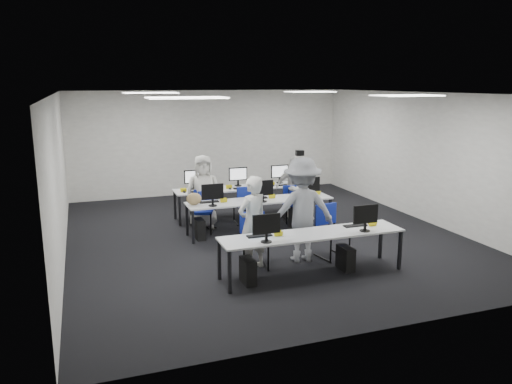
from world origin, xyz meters
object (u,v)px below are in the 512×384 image
object	(u,v)px
desk_mid	(260,202)
student_1	(301,189)
desk_front	(312,236)
chair_7	(293,208)
photographer	(302,210)
chair_0	(254,250)
chair_2	(203,219)
chair_4	(292,211)
chair_3	(253,214)
student_0	(252,223)
chair_1	(332,241)
chair_5	(203,215)
chair_6	(244,211)
student_2	(203,192)
student_3	(293,187)

from	to	relation	value
desk_mid	student_1	distance (m)	1.37
desk_front	desk_mid	distance (m)	2.60
chair_7	photographer	size ratio (longest dim) A/B	0.45
chair_0	chair_2	xyz separation A→B (m)	(-0.35, 2.41, -0.02)
chair_0	chair_4	xyz separation A→B (m)	(1.83, 2.50, -0.04)
chair_4	student_1	xyz separation A→B (m)	(0.22, 0.02, 0.50)
photographer	chair_3	bearing A→B (deg)	-82.60
student_0	photographer	distance (m)	0.99
chair_1	chair_5	xyz separation A→B (m)	(-1.80, 2.71, -0.03)
desk_front	chair_7	size ratio (longest dim) A/B	3.69
chair_0	chair_6	world-z (taller)	chair_0
chair_1	chair_6	distance (m)	2.87
chair_2	chair_1	bearing A→B (deg)	-31.99
chair_6	chair_4	bearing A→B (deg)	-6.56
chair_1	student_2	xyz separation A→B (m)	(-1.80, 2.71, 0.52)
student_2	photographer	size ratio (longest dim) A/B	0.87
chair_2	photographer	distance (m)	2.78
student_1	student_2	size ratio (longest dim) A/B	0.92
chair_1	chair_7	world-z (taller)	chair_1
chair_5	chair_1	bearing A→B (deg)	-70.09
desk_mid	chair_7	world-z (taller)	chair_7
chair_5	student_2	world-z (taller)	student_2
chair_0	chair_5	size ratio (longest dim) A/B	1.08
chair_3	chair_0	bearing A→B (deg)	-92.08
chair_3	student_0	distance (m)	2.79
photographer	chair_6	bearing A→B (deg)	-79.83
desk_front	student_2	xyz separation A→B (m)	(-1.07, 3.37, 0.15)
chair_1	chair_2	bearing A→B (deg)	117.82
chair_1	chair_4	bearing A→B (deg)	73.11
chair_1	chair_3	distance (m)	2.60
desk_front	student_3	world-z (taller)	student_3
desk_mid	chair_2	world-z (taller)	chair_2
chair_5	photographer	distance (m)	3.01
chair_7	chair_3	bearing A→B (deg)	-167.29
chair_6	student_0	distance (m)	2.97
chair_5	photographer	size ratio (longest dim) A/B	0.47
student_0	student_2	xyz separation A→B (m)	(-0.21, 2.77, -0.00)
chair_7	desk_mid	bearing A→B (deg)	-143.22
desk_mid	chair_0	world-z (taller)	chair_0
chair_0	chair_5	xyz separation A→B (m)	(-0.26, 2.71, -0.02)
desk_front	chair_0	size ratio (longest dim) A/B	3.34
desk_front	chair_6	world-z (taller)	chair_6
chair_7	student_0	bearing A→B (deg)	-122.97
desk_mid	student_1	world-z (taller)	student_1
chair_1	photographer	xyz separation A→B (m)	(-0.61, 0.04, 0.64)
chair_1	photographer	world-z (taller)	photographer
chair_0	student_3	size ratio (longest dim) A/B	0.64
chair_2	student_1	distance (m)	2.45
desk_front	chair_6	size ratio (longest dim) A/B	3.55
chair_3	chair_4	distance (m)	0.97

